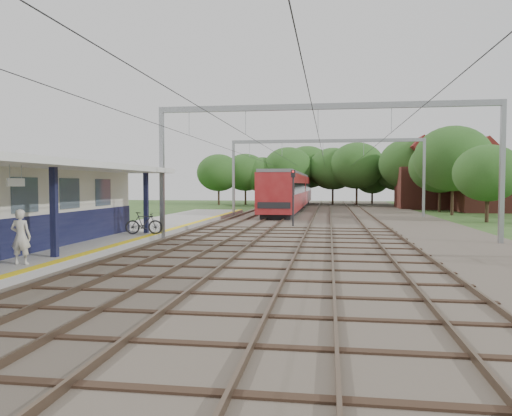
{
  "coord_description": "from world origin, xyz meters",
  "views": [
    {
      "loc": [
        3.77,
        -10.45,
        2.93
      ],
      "look_at": [
        -0.32,
        17.48,
        1.6
      ],
      "focal_mm": 35.0,
      "sensor_mm": 36.0,
      "label": 1
    }
  ],
  "objects_px": {
    "person": "(21,237)",
    "train": "(292,190)",
    "bicycle": "(144,223)",
    "signal_post": "(293,193)"
  },
  "relations": [
    {
      "from": "person",
      "to": "signal_post",
      "type": "distance_m",
      "value": 20.61
    },
    {
      "from": "train",
      "to": "signal_post",
      "type": "relative_size",
      "value": 9.91
    },
    {
      "from": "person",
      "to": "bicycle",
      "type": "relative_size",
      "value": 0.94
    },
    {
      "from": "train",
      "to": "signal_post",
      "type": "distance_m",
      "value": 24.29
    },
    {
      "from": "person",
      "to": "signal_post",
      "type": "height_order",
      "value": "signal_post"
    },
    {
      "from": "bicycle",
      "to": "signal_post",
      "type": "distance_m",
      "value": 11.76
    },
    {
      "from": "bicycle",
      "to": "train",
      "type": "height_order",
      "value": "train"
    },
    {
      "from": "person",
      "to": "train",
      "type": "distance_m",
      "value": 43.78
    },
    {
      "from": "person",
      "to": "signal_post",
      "type": "relative_size",
      "value": 0.46
    },
    {
      "from": "bicycle",
      "to": "signal_post",
      "type": "xyz_separation_m",
      "value": [
        7.07,
        9.29,
        1.44
      ]
    }
  ]
}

